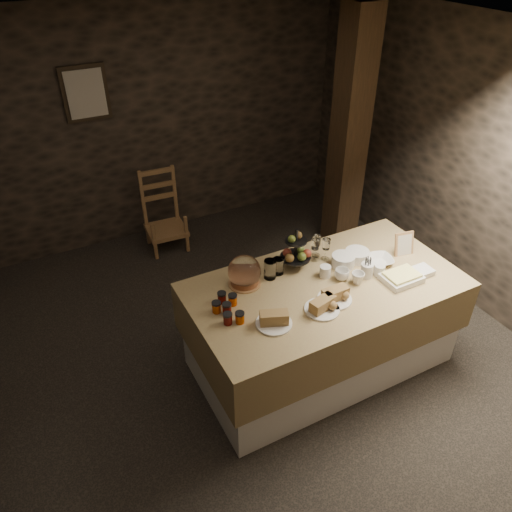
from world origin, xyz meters
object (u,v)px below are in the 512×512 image
chair (163,214)px  fruit_stand (296,253)px  timber_column (349,138)px  buffet_table (322,319)px

chair → fruit_stand: bearing=-73.9°
timber_column → chair: bearing=153.5°
buffet_table → fruit_stand: 0.59m
chair → timber_column: timber_column is taller
chair → timber_column: bearing=-23.0°
chair → fruit_stand: 2.21m
buffet_table → chair: chair is taller
buffet_table → chair: 2.45m
buffet_table → timber_column: bearing=49.6°
chair → fruit_stand: fruit_stand is taller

